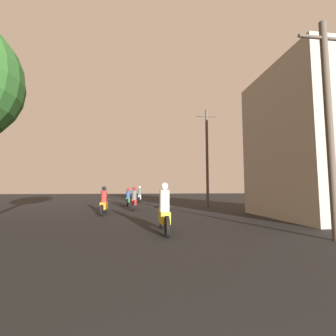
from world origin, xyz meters
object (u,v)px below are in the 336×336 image
object	(u,v)px
motorcycle_red	(134,201)
motorcycle_green	(128,199)
motorcycle_orange	(104,203)
building_right_near	(322,143)
motorcycle_yellow	(164,213)
utility_pole_near	(329,121)
utility_pole_far	(207,156)
motorcycle_silver	(140,196)

from	to	relation	value
motorcycle_red	motorcycle_green	distance (m)	3.69
motorcycle_orange	building_right_near	world-z (taller)	building_right_near
motorcycle_yellow	utility_pole_near	bearing A→B (deg)	-24.10
motorcycle_green	building_right_near	size ratio (longest dim) A/B	0.26
building_right_near	utility_pole_far	size ratio (longest dim) A/B	0.98
motorcycle_yellow	motorcycle_green	xyz separation A→B (m)	(-1.60, 11.44, -0.06)
motorcycle_yellow	motorcycle_silver	bearing A→B (deg)	89.35
motorcycle_orange	utility_pole_near	size ratio (longest dim) A/B	0.31
motorcycle_green	motorcycle_orange	bearing A→B (deg)	-97.32
motorcycle_orange	motorcycle_green	bearing A→B (deg)	83.22
motorcycle_yellow	motorcycle_orange	bearing A→B (deg)	113.37
motorcycle_yellow	utility_pole_near	xyz separation A→B (m)	(4.50, -1.75, 2.69)
building_right_near	utility_pole_near	size ratio (longest dim) A/B	1.16
motorcycle_orange	building_right_near	bearing A→B (deg)	-11.15
motorcycle_red	utility_pole_far	xyz separation A→B (m)	(5.42, 1.19, 3.28)
motorcycle_red	utility_pole_far	world-z (taller)	utility_pole_far
building_right_near	motorcycle_red	bearing A→B (deg)	150.96
motorcycle_silver	utility_pole_near	world-z (taller)	utility_pole_near
motorcycle_silver	building_right_near	size ratio (longest dim) A/B	0.26
motorcycle_orange	motorcycle_red	size ratio (longest dim) A/B	0.92
motorcycle_red	building_right_near	size ratio (longest dim) A/B	0.29
motorcycle_yellow	motorcycle_green	distance (m)	11.55
motorcycle_yellow	utility_pole_far	size ratio (longest dim) A/B	0.28
motorcycle_yellow	motorcycle_red	world-z (taller)	motorcycle_yellow
motorcycle_orange	motorcycle_silver	xyz separation A→B (m)	(2.04, 10.75, 0.04)
motorcycle_yellow	motorcycle_red	xyz separation A→B (m)	(-1.07, 7.79, -0.03)
motorcycle_yellow	motorcycle_orange	size ratio (longest dim) A/B	1.07
motorcycle_yellow	utility_pole_near	distance (m)	5.53
motorcycle_silver	utility_pole_far	world-z (taller)	utility_pole_far
motorcycle_orange	motorcycle_green	distance (m)	6.12
building_right_near	motorcycle_silver	bearing A→B (deg)	123.32
utility_pole_far	motorcycle_yellow	bearing A→B (deg)	-115.83
motorcycle_yellow	motorcycle_silver	distance (m)	16.17
motorcycle_yellow	building_right_near	distance (m)	9.19
motorcycle_orange	motorcycle_red	bearing A→B (deg)	59.35
motorcycle_red	utility_pole_near	size ratio (longest dim) A/B	0.34
motorcycle_red	building_right_near	xyz separation A→B (m)	(9.34, -5.19, 3.06)
motorcycle_green	utility_pole_near	world-z (taller)	utility_pole_near
motorcycle_silver	building_right_near	world-z (taller)	building_right_near
motorcycle_yellow	utility_pole_near	world-z (taller)	utility_pole_near
utility_pole_far	building_right_near	bearing A→B (deg)	-58.37
motorcycle_silver	utility_pole_near	bearing A→B (deg)	-65.52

